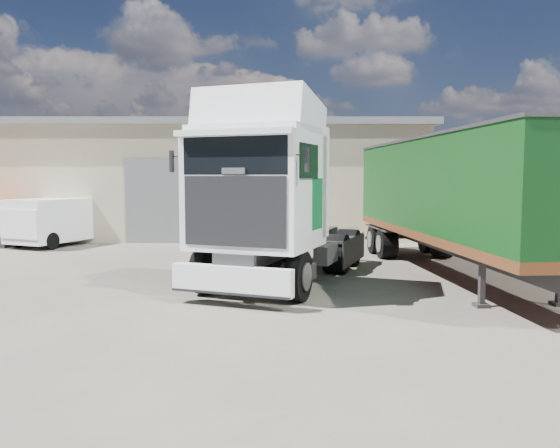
{
  "coord_description": "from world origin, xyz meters",
  "views": [
    {
      "loc": [
        2.5,
        -13.07,
        2.84
      ],
      "look_at": [
        2.52,
        3.0,
        1.43
      ],
      "focal_mm": 35.0,
      "sensor_mm": 36.0,
      "label": 1
    }
  ],
  "objects": [
    {
      "name": "box_trailer",
      "position": [
        7.46,
        2.48,
        2.4
      ],
      "size": [
        3.47,
        12.0,
        3.94
      ],
      "rotation": [
        0.0,
        0.0,
        0.08
      ],
      "color": "#2D2D30",
      "rests_on": "ground"
    },
    {
      "name": "panel_van",
      "position": [
        -6.62,
        9.62,
        1.0
      ],
      "size": [
        3.57,
        5.09,
        1.93
      ],
      "rotation": [
        0.0,
        0.0,
        -0.39
      ],
      "color": "black",
      "rests_on": "ground"
    },
    {
      "name": "ground",
      "position": [
        0.0,
        0.0,
        0.0
      ],
      "size": [
        120.0,
        120.0,
        0.0
      ],
      "primitive_type": "plane",
      "color": "#2A2822",
      "rests_on": "ground"
    },
    {
      "name": "tractor_unit",
      "position": [
        2.29,
        0.77,
        2.05
      ],
      "size": [
        5.08,
        7.64,
        4.88
      ],
      "rotation": [
        0.0,
        0.0,
        -0.36
      ],
      "color": "black",
      "rests_on": "ground"
    },
    {
      "name": "brick_boundary_wall",
      "position": [
        11.5,
        6.0,
        1.25
      ],
      "size": [
        0.35,
        26.0,
        2.5
      ],
      "primitive_type": "cube",
      "color": "#963626",
      "rests_on": "ground"
    },
    {
      "name": "warehouse",
      "position": [
        -6.0,
        16.0,
        2.66
      ],
      "size": [
        30.6,
        12.6,
        5.42
      ],
      "color": "#B6A98C",
      "rests_on": "ground"
    }
  ]
}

